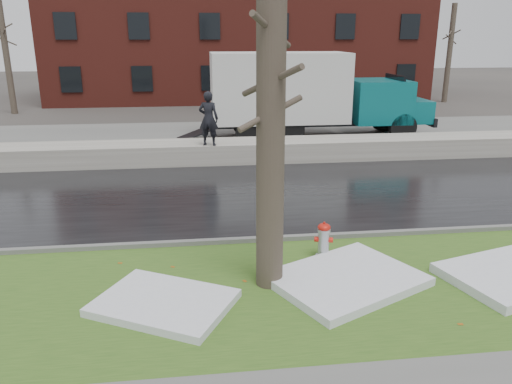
{
  "coord_description": "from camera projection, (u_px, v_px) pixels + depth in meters",
  "views": [
    {
      "loc": [
        -1.34,
        -9.26,
        4.46
      ],
      "look_at": [
        -0.0,
        1.65,
        1.0
      ],
      "focal_mm": 35.0,
      "sensor_mm": 36.0,
      "label": 1
    }
  ],
  "objects": [
    {
      "name": "ground",
      "position": [
        266.0,
        262.0,
        10.27
      ],
      "size": [
        120.0,
        120.0,
        0.0
      ],
      "primitive_type": "plane",
      "color": "#47423D",
      "rests_on": "ground"
    },
    {
      "name": "curb",
      "position": [
        260.0,
        240.0,
        11.19
      ],
      "size": [
        60.0,
        0.15,
        0.14
      ],
      "primitive_type": "cube",
      "color": "slate",
      "rests_on": "ground"
    },
    {
      "name": "snow_patch_far",
      "position": [
        164.0,
        303.0,
        8.49
      ],
      "size": [
        2.7,
        2.45,
        0.14
      ],
      "primitive_type": "cube",
      "rotation": [
        0.0,
        0.0,
        -0.49
      ],
      "color": "silver",
      "rests_on": "verge"
    },
    {
      "name": "box_truck",
      "position": [
        305.0,
        94.0,
        22.04
      ],
      "size": [
        11.28,
        2.73,
        3.77
      ],
      "rotation": [
        0.0,
        0.0,
        0.0
      ],
      "color": "black",
      "rests_on": "ground"
    },
    {
      "name": "bg_tree_left",
      "position": [
        6.0,
        56.0,
        28.7
      ],
      "size": [
        1.4,
        1.62,
        6.5
      ],
      "color": "brown",
      "rests_on": "ground"
    },
    {
      "name": "parking_lot",
      "position": [
        226.0,
        138.0,
        22.57
      ],
      "size": [
        60.0,
        9.0,
        0.03
      ],
      "primitive_type": "cube",
      "color": "slate",
      "rests_on": "ground"
    },
    {
      "name": "bg_tree_center",
      "position": [
        122.0,
        53.0,
        33.18
      ],
      "size": [
        1.4,
        1.62,
        6.5
      ],
      "color": "brown",
      "rests_on": "ground"
    },
    {
      "name": "fire_hydrant",
      "position": [
        324.0,
        239.0,
        10.25
      ],
      "size": [
        0.4,
        0.36,
        0.8
      ],
      "rotation": [
        0.0,
        0.0,
        -0.26
      ],
      "color": "#A8ACB0",
      "rests_on": "verge"
    },
    {
      "name": "snow_patch_near",
      "position": [
        346.0,
        279.0,
        9.29
      ],
      "size": [
        3.22,
        2.96,
        0.16
      ],
      "primitive_type": "cube",
      "rotation": [
        0.0,
        0.0,
        0.47
      ],
      "color": "silver",
      "rests_on": "verge"
    },
    {
      "name": "verge",
      "position": [
        276.0,
        291.0,
        9.08
      ],
      "size": [
        60.0,
        4.5,
        0.04
      ],
      "primitive_type": "cube",
      "color": "#30521B",
      "rests_on": "ground"
    },
    {
      "name": "brick_building",
      "position": [
        236.0,
        28.0,
        37.4
      ],
      "size": [
        26.0,
        12.0,
        10.0
      ],
      "primitive_type": "cube",
      "color": "maroon",
      "rests_on": "ground"
    },
    {
      "name": "snowbank",
      "position": [
        233.0,
        151.0,
        18.39
      ],
      "size": [
        60.0,
        1.6,
        0.75
      ],
      "primitive_type": "cube",
      "color": "#AEAB9F",
      "rests_on": "ground"
    },
    {
      "name": "road",
      "position": [
        244.0,
        195.0,
        14.52
      ],
      "size": [
        60.0,
        7.0,
        0.03
      ],
      "primitive_type": "cube",
      "color": "black",
      "rests_on": "ground"
    },
    {
      "name": "worker",
      "position": [
        209.0,
        119.0,
        17.32
      ],
      "size": [
        0.79,
        0.63,
        1.89
      ],
      "primitive_type": "imported",
      "rotation": [
        0.0,
        0.0,
        2.86
      ],
      "color": "black",
      "rests_on": "snowbank"
    },
    {
      "name": "bg_tree_right",
      "position": [
        450.0,
        53.0,
        33.85
      ],
      "size": [
        1.4,
        1.62,
        6.5
      ],
      "color": "brown",
      "rests_on": "ground"
    },
    {
      "name": "tree",
      "position": [
        271.0,
        117.0,
        8.38
      ],
      "size": [
        1.2,
        1.37,
        6.17
      ],
      "rotation": [
        0.0,
        0.0,
        0.1
      ],
      "color": "brown",
      "rests_on": "verge"
    }
  ]
}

